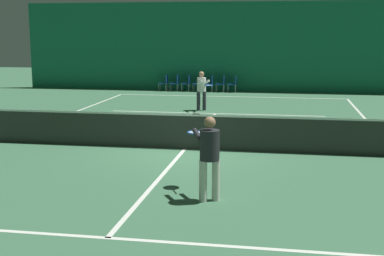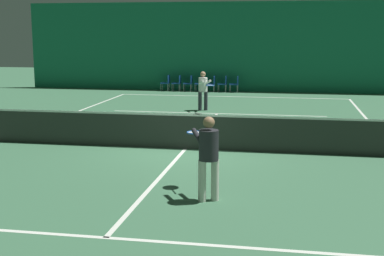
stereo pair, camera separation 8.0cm
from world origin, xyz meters
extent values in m
plane|color=#386647|center=(0.00, 0.00, 0.00)|extent=(60.00, 60.00, 0.00)
cube|color=#196B4C|center=(0.00, 14.39, 2.32)|extent=(23.00, 0.12, 4.65)
cube|color=silver|center=(0.00, 11.90, 0.00)|extent=(11.00, 0.10, 0.00)
cube|color=silver|center=(0.00, 6.40, 0.00)|extent=(8.25, 0.10, 0.00)
cube|color=silver|center=(0.00, -6.40, 0.00)|extent=(8.25, 0.10, 0.00)
cube|color=silver|center=(0.00, 0.00, 0.00)|extent=(0.10, 12.80, 0.00)
cube|color=#2D332D|center=(0.00, 0.00, 0.47)|extent=(11.90, 0.02, 0.95)
cube|color=white|center=(0.00, 0.00, 0.92)|extent=(11.90, 0.02, 0.05)
cylinder|color=beige|center=(1.17, -4.37, 0.39)|extent=(0.20, 0.20, 0.78)
cylinder|color=beige|center=(1.39, -4.26, 0.39)|extent=(0.20, 0.20, 0.78)
cylinder|color=#232328|center=(1.28, -4.31, 1.06)|extent=(0.49, 0.49, 0.57)
sphere|color=#936B4C|center=(1.28, -4.31, 1.49)|extent=(0.22, 0.22, 0.22)
cylinder|color=#232328|center=(1.04, -4.15, 1.19)|extent=(0.32, 0.53, 0.23)
cylinder|color=#232328|center=(1.30, -4.02, 1.19)|extent=(0.32, 0.53, 0.23)
cylinder|color=black|center=(0.99, -3.71, 1.12)|extent=(0.16, 0.29, 0.03)
torus|color=#1951B2|center=(0.86, -3.44, 1.12)|extent=(0.44, 0.44, 0.03)
cylinder|color=silver|center=(0.86, -3.44, 1.12)|extent=(0.37, 0.37, 0.00)
cylinder|color=#2D2D38|center=(-0.57, 7.20, 0.38)|extent=(0.20, 0.20, 0.76)
cylinder|color=#2D2D38|center=(-0.79, 7.09, 0.38)|extent=(0.20, 0.20, 0.76)
cylinder|color=white|center=(-0.68, 7.15, 1.04)|extent=(0.48, 0.48, 0.55)
sphere|color=tan|center=(-0.68, 7.15, 1.45)|extent=(0.21, 0.21, 0.21)
cylinder|color=white|center=(-0.44, 6.98, 1.16)|extent=(0.31, 0.51, 0.22)
cylinder|color=white|center=(-0.70, 6.86, 1.16)|extent=(0.31, 0.51, 0.22)
cylinder|color=black|center=(-0.39, 6.56, 1.10)|extent=(0.16, 0.29, 0.03)
torus|color=#1951B2|center=(-0.26, 6.29, 1.10)|extent=(0.44, 0.44, 0.03)
cylinder|color=silver|center=(-0.26, 6.29, 1.10)|extent=(0.37, 0.37, 0.00)
cylinder|color=#99999E|center=(-3.99, 14.03, 0.20)|extent=(0.03, 0.03, 0.39)
cylinder|color=#99999E|center=(-3.99, 13.65, 0.20)|extent=(0.03, 0.03, 0.39)
cylinder|color=#99999E|center=(-3.61, 14.03, 0.20)|extent=(0.03, 0.03, 0.39)
cylinder|color=#99999E|center=(-3.61, 13.65, 0.20)|extent=(0.03, 0.03, 0.39)
cube|color=#19479E|center=(-3.80, 13.84, 0.41)|extent=(0.44, 0.44, 0.05)
cube|color=#19479E|center=(-3.60, 13.84, 0.64)|extent=(0.04, 0.44, 0.40)
cylinder|color=#99999E|center=(-3.37, 14.03, 0.20)|extent=(0.03, 0.03, 0.39)
cylinder|color=#99999E|center=(-3.37, 13.65, 0.20)|extent=(0.03, 0.03, 0.39)
cylinder|color=#99999E|center=(-2.99, 14.03, 0.20)|extent=(0.03, 0.03, 0.39)
cylinder|color=#99999E|center=(-2.99, 13.65, 0.20)|extent=(0.03, 0.03, 0.39)
cube|color=#19479E|center=(-3.18, 13.84, 0.41)|extent=(0.44, 0.44, 0.05)
cube|color=#19479E|center=(-2.98, 13.84, 0.64)|extent=(0.04, 0.44, 0.40)
cylinder|color=#99999E|center=(-2.76, 14.03, 0.20)|extent=(0.03, 0.03, 0.39)
cylinder|color=#99999E|center=(-2.76, 13.65, 0.20)|extent=(0.03, 0.03, 0.39)
cylinder|color=#99999E|center=(-2.38, 14.03, 0.20)|extent=(0.03, 0.03, 0.39)
cylinder|color=#99999E|center=(-2.38, 13.65, 0.20)|extent=(0.03, 0.03, 0.39)
cube|color=#19479E|center=(-2.57, 13.84, 0.41)|extent=(0.44, 0.44, 0.05)
cube|color=#19479E|center=(-2.37, 13.84, 0.64)|extent=(0.04, 0.44, 0.40)
cylinder|color=#99999E|center=(-2.15, 14.03, 0.20)|extent=(0.03, 0.03, 0.39)
cylinder|color=#99999E|center=(-2.15, 13.65, 0.20)|extent=(0.03, 0.03, 0.39)
cylinder|color=#99999E|center=(-1.77, 14.03, 0.20)|extent=(0.03, 0.03, 0.39)
cylinder|color=#99999E|center=(-1.77, 13.65, 0.20)|extent=(0.03, 0.03, 0.39)
cube|color=#19479E|center=(-1.96, 13.84, 0.41)|extent=(0.44, 0.44, 0.05)
cube|color=#19479E|center=(-1.76, 13.84, 0.64)|extent=(0.04, 0.44, 0.40)
cylinder|color=#99999E|center=(-1.54, 14.03, 0.20)|extent=(0.03, 0.03, 0.39)
cylinder|color=#99999E|center=(-1.54, 13.65, 0.20)|extent=(0.03, 0.03, 0.39)
cylinder|color=#99999E|center=(-1.16, 14.03, 0.20)|extent=(0.03, 0.03, 0.39)
cylinder|color=#99999E|center=(-1.16, 13.65, 0.20)|extent=(0.03, 0.03, 0.39)
cube|color=#19479E|center=(-1.35, 13.84, 0.41)|extent=(0.44, 0.44, 0.05)
cube|color=#19479E|center=(-1.15, 13.84, 0.64)|extent=(0.04, 0.44, 0.40)
cylinder|color=#99999E|center=(-0.93, 14.03, 0.20)|extent=(0.03, 0.03, 0.39)
cylinder|color=#99999E|center=(-0.93, 13.65, 0.20)|extent=(0.03, 0.03, 0.39)
cylinder|color=#99999E|center=(-0.55, 14.03, 0.20)|extent=(0.03, 0.03, 0.39)
cylinder|color=#99999E|center=(-0.55, 13.65, 0.20)|extent=(0.03, 0.03, 0.39)
cube|color=#19479E|center=(-0.74, 13.84, 0.41)|extent=(0.44, 0.44, 0.05)
cube|color=#19479E|center=(-0.54, 13.84, 0.64)|extent=(0.04, 0.44, 0.40)
cylinder|color=#99999E|center=(-0.32, 14.03, 0.20)|extent=(0.03, 0.03, 0.39)
cylinder|color=#99999E|center=(-0.32, 13.65, 0.20)|extent=(0.03, 0.03, 0.39)
cylinder|color=#99999E|center=(0.06, 14.03, 0.20)|extent=(0.03, 0.03, 0.39)
cylinder|color=#99999E|center=(0.06, 13.65, 0.20)|extent=(0.03, 0.03, 0.39)
cube|color=#19479E|center=(-0.13, 13.84, 0.41)|extent=(0.44, 0.44, 0.05)
cube|color=#19479E|center=(0.07, 13.84, 0.64)|extent=(0.04, 0.44, 0.40)
camera|label=1|loc=(2.62, -13.81, 3.12)|focal=50.00mm
camera|label=2|loc=(2.70, -13.80, 3.12)|focal=50.00mm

